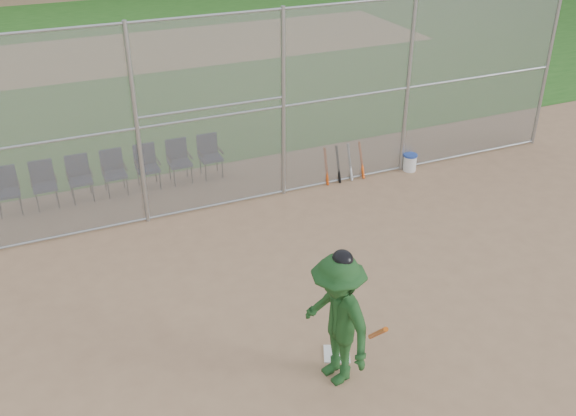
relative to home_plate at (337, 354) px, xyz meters
name	(u,v)px	position (x,y,z in m)	size (l,w,h in m)	color
ground	(355,344)	(0.35, 0.09, -0.01)	(100.00, 100.00, 0.00)	tan
grass_strip	(122,53)	(0.35, 18.09, 0.00)	(100.00, 100.00, 0.00)	#29621D
dirt_patch_far	(122,53)	(0.35, 18.09, 0.00)	(24.00, 24.00, 0.00)	tan
backstop_fence	(237,110)	(0.35, 5.09, 2.06)	(16.09, 0.09, 4.00)	gray
home_plate	(337,354)	(0.00, 0.00, 0.00)	(0.38, 0.38, 0.02)	white
batter_at_plate	(337,320)	(-0.24, -0.39, 1.00)	(0.98, 1.41, 2.09)	#1C461D
water_cooler	(410,162)	(4.52, 4.97, 0.20)	(0.32, 0.32, 0.41)	white
spare_bats	(344,163)	(2.87, 5.16, 0.40)	(0.96, 0.36, 0.84)	#D84C14
chair_0	(7,192)	(-4.16, 6.57, 0.47)	(0.54, 0.52, 0.96)	#0F1B37
chair_1	(44,186)	(-3.43, 6.57, 0.47)	(0.54, 0.52, 0.96)	#0F1B37
chair_2	(80,179)	(-2.71, 6.57, 0.47)	(0.54, 0.52, 0.96)	#0F1B37
chair_3	(115,173)	(-1.99, 6.57, 0.47)	(0.54, 0.52, 0.96)	#0F1B37
chair_4	(148,168)	(-1.26, 6.57, 0.47)	(0.54, 0.52, 0.96)	#0F1B37
chair_5	(180,162)	(-0.54, 6.57, 0.47)	(0.54, 0.52, 0.96)	#0F1B37
chair_6	(211,157)	(0.18, 6.57, 0.47)	(0.54, 0.52, 0.96)	#0F1B37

